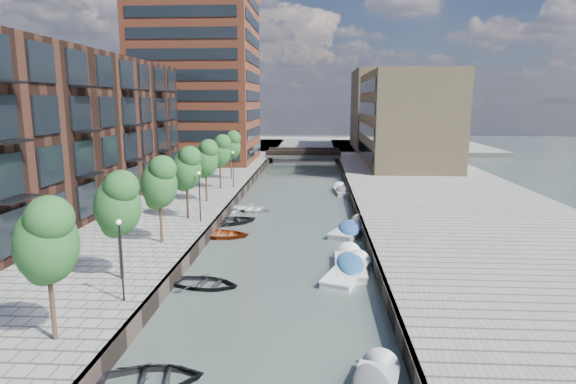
# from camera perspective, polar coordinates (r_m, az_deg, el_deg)

# --- Properties ---
(water) EXTENTS (300.00, 300.00, 0.00)m
(water) POSITION_cam_1_polar(r_m,az_deg,el_deg) (54.98, 0.97, -0.51)
(water) COLOR #38473F
(water) RESTS_ON ground
(quay_right) EXTENTS (20.00, 140.00, 1.00)m
(quay_right) POSITION_cam_1_polar(r_m,az_deg,el_deg) (56.54, 17.39, -0.18)
(quay_right) COLOR gray
(quay_right) RESTS_ON ground
(quay_wall_left) EXTENTS (0.25, 140.00, 1.00)m
(quay_wall_left) POSITION_cam_1_polar(r_m,az_deg,el_deg) (55.47, -5.34, 0.07)
(quay_wall_left) COLOR #332823
(quay_wall_left) RESTS_ON ground
(quay_wall_right) EXTENTS (0.25, 140.00, 1.00)m
(quay_wall_right) POSITION_cam_1_polar(r_m,az_deg,el_deg) (54.98, 7.33, -0.07)
(quay_wall_right) COLOR #332823
(quay_wall_right) RESTS_ON ground
(far_closure) EXTENTS (80.00, 40.00, 1.00)m
(far_closure) POSITION_cam_1_polar(r_m,az_deg,el_deg) (114.36, 2.23, 5.59)
(far_closure) COLOR gray
(far_closure) RESTS_ON ground
(apartment_block) EXTENTS (8.00, 38.00, 14.00)m
(apartment_block) POSITION_cam_1_polar(r_m,az_deg,el_deg) (49.26, -23.64, 6.68)
(apartment_block) COLOR black
(apartment_block) RESTS_ON quay_left
(tower) EXTENTS (18.00, 18.00, 30.00)m
(tower) POSITION_cam_1_polar(r_m,az_deg,el_deg) (81.36, -10.66, 14.27)
(tower) COLOR brown
(tower) RESTS_ON quay_left
(tan_block_near) EXTENTS (12.00, 25.00, 14.00)m
(tan_block_near) POSITION_cam_1_polar(r_m,az_deg,el_deg) (77.17, 13.78, 8.41)
(tan_block_near) COLOR #9B845F
(tan_block_near) RESTS_ON quay_right
(tan_block_far) EXTENTS (12.00, 20.00, 16.00)m
(tan_block_far) POSITION_cam_1_polar(r_m,az_deg,el_deg) (102.82, 11.21, 9.57)
(tan_block_far) COLOR #9B845F
(tan_block_far) RESTS_ON quay_right
(bridge) EXTENTS (13.00, 6.00, 1.30)m
(bridge) POSITION_cam_1_polar(r_m,az_deg,el_deg) (86.41, 1.86, 4.53)
(bridge) COLOR gray
(bridge) RESTS_ON ground
(tree_0) EXTENTS (2.50, 2.50, 5.95)m
(tree_0) POSITION_cam_1_polar(r_m,az_deg,el_deg) (21.54, -26.76, -4.98)
(tree_0) COLOR #382619
(tree_0) RESTS_ON quay_left
(tree_1) EXTENTS (2.50, 2.50, 5.95)m
(tree_1) POSITION_cam_1_polar(r_m,az_deg,el_deg) (27.63, -19.57, -1.18)
(tree_1) COLOR #382619
(tree_1) RESTS_ON quay_left
(tree_2) EXTENTS (2.50, 2.50, 5.95)m
(tree_2) POSITION_cam_1_polar(r_m,az_deg,el_deg) (34.07, -15.05, 1.23)
(tree_2) COLOR #382619
(tree_2) RESTS_ON quay_left
(tree_3) EXTENTS (2.50, 2.50, 5.95)m
(tree_3) POSITION_cam_1_polar(r_m,az_deg,el_deg) (40.69, -11.98, 2.86)
(tree_3) COLOR #382619
(tree_3) RESTS_ON quay_left
(tree_4) EXTENTS (2.50, 2.50, 5.95)m
(tree_4) POSITION_cam_1_polar(r_m,az_deg,el_deg) (47.43, -9.77, 4.03)
(tree_4) COLOR #382619
(tree_4) RESTS_ON quay_left
(tree_5) EXTENTS (2.50, 2.50, 5.95)m
(tree_5) POSITION_cam_1_polar(r_m,az_deg,el_deg) (54.23, -8.10, 4.90)
(tree_5) COLOR #382619
(tree_5) RESTS_ON quay_left
(tree_6) EXTENTS (2.50, 2.50, 5.95)m
(tree_6) POSITION_cam_1_polar(r_m,az_deg,el_deg) (61.07, -6.81, 5.57)
(tree_6) COLOR #382619
(tree_6) RESTS_ON quay_left
(lamp_0) EXTENTS (0.24, 0.24, 4.12)m
(lamp_0) POSITION_cam_1_polar(r_m,az_deg,el_deg) (24.89, -19.20, -6.70)
(lamp_0) COLOR black
(lamp_0) RESTS_ON quay_left
(lamp_1) EXTENTS (0.24, 0.24, 4.12)m
(lamp_1) POSITION_cam_1_polar(r_m,az_deg,el_deg) (39.69, -10.44, 0.10)
(lamp_1) COLOR black
(lamp_1) RESTS_ON quay_left
(lamp_2) EXTENTS (0.24, 0.24, 4.12)m
(lamp_2) POSITION_cam_1_polar(r_m,az_deg,el_deg) (55.17, -6.53, 3.16)
(lamp_2) COLOR black
(lamp_2) RESTS_ON quay_left
(sloop_1) EXTENTS (4.57, 3.63, 0.85)m
(sloop_1) POSITION_cam_1_polar(r_m,az_deg,el_deg) (29.16, -9.79, -10.99)
(sloop_1) COLOR black
(sloop_1) RESTS_ON ground
(sloop_2) EXTENTS (4.78, 3.54, 0.95)m
(sloop_2) POSITION_cam_1_polar(r_m,az_deg,el_deg) (39.02, -7.95, -5.32)
(sloop_2) COLOR #A53A12
(sloop_2) RESTS_ON ground
(sloop_3) EXTENTS (5.21, 4.40, 0.92)m
(sloop_3) POSITION_cam_1_polar(r_m,az_deg,el_deg) (47.69, -4.47, -2.29)
(sloop_3) COLOR white
(sloop_3) RESTS_ON ground
(sloop_4) EXTENTS (5.91, 5.14, 1.02)m
(sloop_4) POSITION_cam_1_polar(r_m,az_deg,el_deg) (43.07, -6.97, -3.76)
(sloop_4) COLOR black
(sloop_4) RESTS_ON ground
(motorboat_0) EXTENTS (2.06, 5.55, 1.83)m
(motorboat_0) POSITION_cam_1_polar(r_m,az_deg,el_deg) (32.01, 7.33, -8.49)
(motorboat_0) COLOR silver
(motorboat_0) RESTS_ON ground
(motorboat_2) EXTENTS (3.52, 5.62, 1.77)m
(motorboat_2) POSITION_cam_1_polar(r_m,az_deg,el_deg) (30.96, 7.30, -9.40)
(motorboat_2) COLOR white
(motorboat_2) RESTS_ON ground
(motorboat_3) EXTENTS (3.88, 5.87, 1.86)m
(motorboat_3) POSITION_cam_1_polar(r_m,az_deg,el_deg) (40.36, 7.51, -4.43)
(motorboat_3) COLOR silver
(motorboat_3) RESTS_ON ground
(motorboat_4) EXTENTS (2.22, 5.16, 1.67)m
(motorboat_4) POSITION_cam_1_polar(r_m,az_deg,el_deg) (57.66, 6.40, 0.15)
(motorboat_4) COLOR silver
(motorboat_4) RESTS_ON ground
(car) EXTENTS (2.72, 4.19, 1.33)m
(car) POSITION_cam_1_polar(r_m,az_deg,el_deg) (76.34, 10.22, 3.75)
(car) COLOR silver
(car) RESTS_ON quay_right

